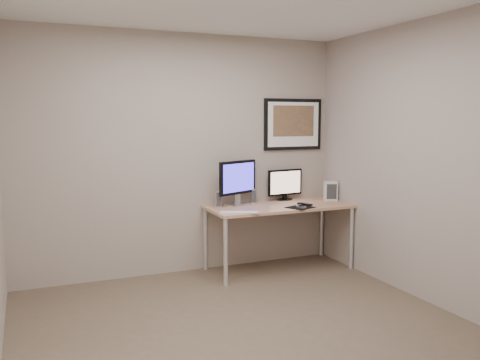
{
  "coord_description": "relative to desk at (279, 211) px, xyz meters",
  "views": [
    {
      "loc": [
        -1.58,
        -3.61,
        1.7
      ],
      "look_at": [
        0.42,
        1.1,
        1.07
      ],
      "focal_mm": 38.0,
      "sensor_mm": 36.0,
      "label": 1
    }
  ],
  "objects": [
    {
      "name": "floor",
      "position": [
        -1.0,
        -1.35,
        -0.66
      ],
      "size": [
        3.6,
        3.6,
        0.0
      ],
      "primitive_type": "plane",
      "color": "brown",
      "rests_on": "ground"
    },
    {
      "name": "room",
      "position": [
        -1.0,
        -0.9,
        0.98
      ],
      "size": [
        3.6,
        3.6,
        3.6
      ],
      "color": "white",
      "rests_on": "ground"
    },
    {
      "name": "desk",
      "position": [
        0.0,
        0.0,
        0.0
      ],
      "size": [
        1.6,
        0.7,
        0.73
      ],
      "color": "#9E6B4C",
      "rests_on": "floor"
    },
    {
      "name": "framed_art",
      "position": [
        0.35,
        0.33,
        0.96
      ],
      "size": [
        0.75,
        0.04,
        0.6
      ],
      "color": "black",
      "rests_on": "room"
    },
    {
      "name": "monitor_large",
      "position": [
        -0.42,
        0.18,
        0.34
      ],
      "size": [
        0.51,
        0.26,
        0.5
      ],
      "rotation": [
        0.0,
        0.0,
        0.42
      ],
      "color": "#B9BABF",
      "rests_on": "desk"
    },
    {
      "name": "monitor_tv",
      "position": [
        0.23,
        0.28,
        0.26
      ],
      "size": [
        0.46,
        0.13,
        0.37
      ],
      "rotation": [
        0.0,
        0.0,
        0.13
      ],
      "color": "black",
      "rests_on": "desk"
    },
    {
      "name": "speaker_left",
      "position": [
        -0.66,
        0.15,
        0.16
      ],
      "size": [
        0.09,
        0.09,
        0.18
      ],
      "primitive_type": "cylinder",
      "rotation": [
        0.0,
        0.0,
        -0.31
      ],
      "color": "#B9BABF",
      "rests_on": "desk"
    },
    {
      "name": "speaker_right",
      "position": [
        -0.19,
        0.27,
        0.15
      ],
      "size": [
        0.08,
        0.08,
        0.16
      ],
      "primitive_type": "cylinder",
      "rotation": [
        0.0,
        0.0,
        -0.31
      ],
      "color": "#B9BABF",
      "rests_on": "desk"
    },
    {
      "name": "keyboard",
      "position": [
        -0.59,
        -0.25,
        0.07
      ],
      "size": [
        0.42,
        0.27,
        0.01
      ],
      "primitive_type": "cube",
      "rotation": [
        0.0,
        0.0,
        -0.42
      ],
      "color": "silver",
      "rests_on": "desk"
    },
    {
      "name": "mousepad",
      "position": [
        0.15,
        -0.22,
        0.07
      ],
      "size": [
        0.34,
        0.32,
        0.0
      ],
      "primitive_type": "cube",
      "rotation": [
        0.0,
        0.0,
        0.37
      ],
      "color": "black",
      "rests_on": "desk"
    },
    {
      "name": "mouse",
      "position": [
        0.14,
        -0.25,
        0.09
      ],
      "size": [
        0.07,
        0.11,
        0.03
      ],
      "primitive_type": "ellipsoid",
      "rotation": [
        0.0,
        0.0,
        0.15
      ],
      "color": "black",
      "rests_on": "mousepad"
    },
    {
      "name": "remote",
      "position": [
        0.28,
        -0.1,
        0.08
      ],
      "size": [
        0.11,
        0.19,
        0.02
      ],
      "primitive_type": "cube",
      "rotation": [
        0.0,
        0.0,
        0.35
      ],
      "color": "black",
      "rests_on": "desk"
    },
    {
      "name": "fan_unit",
      "position": [
        0.72,
        0.06,
        0.18
      ],
      "size": [
        0.17,
        0.15,
        0.22
      ],
      "primitive_type": "cube",
      "rotation": [
        0.0,
        0.0,
        -0.35
      ],
      "color": "silver",
      "rests_on": "desk"
    }
  ]
}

